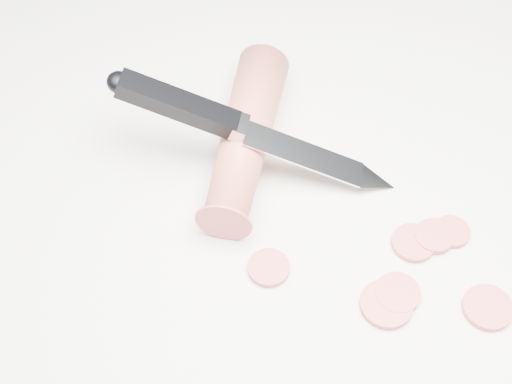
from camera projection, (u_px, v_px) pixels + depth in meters
ground at (346, 232)px, 0.57m from camera, size 2.40×2.40×0.00m
carrot at (246, 136)px, 0.59m from camera, size 0.15×0.16×0.04m
carrot_slice_0 at (397, 293)px, 0.53m from camera, size 0.03×0.03×0.01m
carrot_slice_1 at (386, 304)px, 0.53m from camera, size 0.04×0.04×0.01m
carrot_slice_2 at (413, 243)px, 0.56m from camera, size 0.03×0.03×0.01m
carrot_slice_3 at (452, 232)px, 0.56m from camera, size 0.03×0.03×0.01m
carrot_slice_4 at (434, 236)px, 0.56m from camera, size 0.03×0.03×0.01m
carrot_slice_5 at (269, 268)px, 0.54m from camera, size 0.03×0.03×0.01m
carrot_slice_6 at (488, 307)px, 0.53m from camera, size 0.04×0.04×0.01m
kitchen_knife at (256, 131)px, 0.57m from camera, size 0.20×0.18×0.09m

